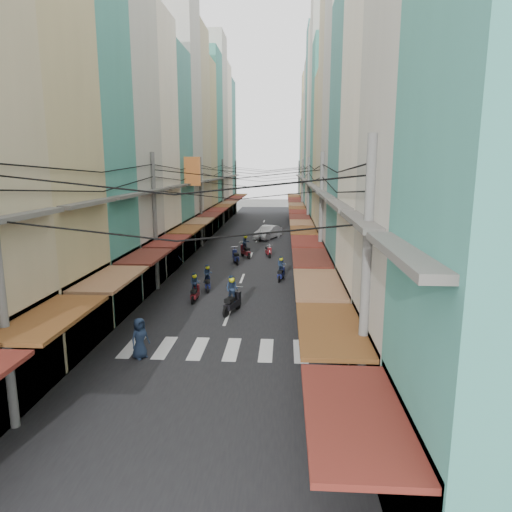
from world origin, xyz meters
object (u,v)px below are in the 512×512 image
at_px(traffic_sign, 326,278).
at_px(bicycle, 350,318).
at_px(market_umbrella, 364,283).
at_px(white_car, 268,239).

bearing_deg(traffic_sign, bicycle, 22.35).
relative_size(market_umbrella, traffic_sign, 0.78).
height_order(white_car, traffic_sign, traffic_sign).
bearing_deg(market_umbrella, traffic_sign, 172.14).
xyz_separation_m(white_car, market_umbrella, (5.47, -25.45, 2.00)).
xyz_separation_m(bicycle, traffic_sign, (-1.32, -0.54, 2.12)).
height_order(bicycle, traffic_sign, traffic_sign).
distance_m(white_car, market_umbrella, 26.11).
height_order(market_umbrella, traffic_sign, traffic_sign).
bearing_deg(bicycle, traffic_sign, 93.43).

